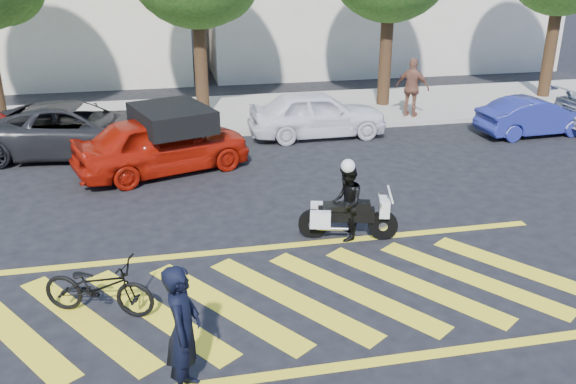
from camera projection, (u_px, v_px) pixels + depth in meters
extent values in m
plane|color=black|center=(261.00, 302.00, 10.11)|extent=(90.00, 90.00, 0.00)
cube|color=#9E998E|center=(204.00, 115.00, 20.97)|extent=(60.00, 5.00, 0.15)
cube|color=yellow|center=(11.00, 329.00, 9.37)|extent=(2.43, 3.21, 0.01)
cube|color=yellow|center=(85.00, 321.00, 9.58)|extent=(2.43, 3.21, 0.01)
cube|color=yellow|center=(157.00, 313.00, 9.79)|extent=(2.43, 3.21, 0.01)
cube|color=yellow|center=(225.00, 305.00, 10.00)|extent=(2.43, 3.21, 0.01)
cube|color=yellow|center=(290.00, 298.00, 10.21)|extent=(2.43, 3.21, 0.01)
cube|color=yellow|center=(353.00, 291.00, 10.41)|extent=(2.43, 3.21, 0.01)
cube|color=yellow|center=(413.00, 284.00, 10.62)|extent=(2.43, 3.21, 0.01)
cube|color=yellow|center=(471.00, 278.00, 10.83)|extent=(2.43, 3.21, 0.01)
cube|color=yellow|center=(527.00, 271.00, 11.04)|extent=(2.43, 3.21, 0.01)
cube|color=yellow|center=(284.00, 374.00, 8.39)|extent=(12.00, 0.20, 0.01)
cube|color=yellow|center=(245.00, 250.00, 11.83)|extent=(12.00, 0.20, 0.01)
cylinder|color=black|center=(201.00, 59.00, 20.25)|extent=(0.44, 0.44, 4.00)
cylinder|color=black|center=(386.00, 52.00, 21.49)|extent=(0.44, 0.44, 4.00)
cylinder|color=black|center=(551.00, 47.00, 22.72)|extent=(0.44, 0.44, 4.00)
imported|color=black|center=(183.00, 331.00, 7.74)|extent=(0.59, 0.77, 1.87)
imported|color=black|center=(98.00, 286.00, 9.63)|extent=(1.94, 1.27, 0.97)
cylinder|color=black|center=(313.00, 224.00, 12.25)|extent=(0.60, 0.28, 0.59)
cylinder|color=silver|center=(313.00, 224.00, 12.25)|extent=(0.21, 0.19, 0.18)
cylinder|color=black|center=(383.00, 225.00, 12.18)|extent=(0.60, 0.28, 0.59)
cylinder|color=silver|center=(383.00, 225.00, 12.18)|extent=(0.21, 0.19, 0.18)
cube|color=black|center=(346.00, 214.00, 12.14)|extent=(1.14, 0.52, 0.27)
cube|color=black|center=(360.00, 206.00, 12.05)|extent=(0.46, 0.36, 0.20)
cube|color=black|center=(335.00, 207.00, 12.09)|extent=(0.56, 0.42, 0.11)
cube|color=silver|center=(384.00, 207.00, 12.03)|extent=(0.29, 0.41, 0.36)
cube|color=silver|center=(321.00, 210.00, 12.39)|extent=(0.43, 0.26, 0.34)
cube|color=silver|center=(320.00, 220.00, 11.96)|extent=(0.43, 0.26, 0.34)
imported|color=black|center=(347.00, 203.00, 12.03)|extent=(0.76, 0.88, 1.55)
imported|color=#A41507|center=(162.00, 144.00, 15.65)|extent=(4.82, 3.14, 1.53)
imported|color=black|center=(75.00, 129.00, 17.00)|extent=(5.56, 3.11, 1.47)
imported|color=white|center=(317.00, 114.00, 18.66)|extent=(4.21, 1.70, 1.43)
imported|color=navy|center=(534.00, 117.00, 18.85)|extent=(3.60, 1.44, 1.17)
imported|color=brown|center=(412.00, 88.00, 20.20)|extent=(1.17, 1.10, 1.94)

